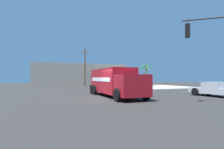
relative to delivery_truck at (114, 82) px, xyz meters
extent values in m
plane|color=#33302D|center=(-1.28, -1.27, -1.42)|extent=(100.00, 100.00, 0.00)
cube|color=beige|center=(12.35, 12.37, -1.35)|extent=(12.50, 12.50, 0.14)
cube|color=#AD141E|center=(-0.03, 0.74, 0.09)|extent=(2.64, 6.63, 2.32)
cube|color=#AD141E|center=(0.13, -3.63, -0.22)|extent=(2.47, 1.99, 1.70)
cube|color=black|center=(0.17, -4.48, 0.12)|extent=(2.02, 0.15, 0.88)
cube|color=#B2B2B7|center=(-0.14, 3.91, -1.23)|extent=(2.31, 0.28, 0.21)
cube|color=white|center=(1.18, 0.79, 0.21)|extent=(0.22, 5.50, 0.36)
cube|color=white|center=(-1.24, 0.70, 0.21)|extent=(0.22, 5.50, 0.36)
cylinder|color=black|center=(1.37, -3.53, -0.92)|extent=(0.32, 1.01, 1.00)
cylinder|color=black|center=(-1.11, -3.62, -0.92)|extent=(0.32, 1.01, 1.00)
cylinder|color=black|center=(1.15, 2.46, -0.92)|extent=(0.32, 1.01, 1.00)
cylinder|color=black|center=(-1.33, 2.37, -0.92)|extent=(0.32, 1.01, 1.00)
cylinder|color=black|center=(1.11, 3.51, -0.92)|extent=(0.32, 1.01, 1.00)
cylinder|color=black|center=(-1.37, 3.42, -0.92)|extent=(0.32, 1.01, 1.00)
cylinder|color=#38383D|center=(4.72, -7.54, 4.32)|extent=(4.01, 3.02, 0.12)
cylinder|color=#38383D|center=(3.03, -6.29, 4.19)|extent=(0.03, 0.03, 0.25)
cube|color=black|center=(3.03, -6.29, 3.59)|extent=(0.42, 0.42, 0.95)
sphere|color=red|center=(3.14, -6.14, 3.91)|extent=(0.20, 0.20, 0.20)
sphere|color=#EFA314|center=(3.14, -6.14, 3.60)|extent=(0.20, 0.20, 0.20)
sphere|color=#19CC4C|center=(3.14, -6.14, 3.29)|extent=(0.20, 0.20, 0.20)
cube|color=#B7BABF|center=(8.92, -1.81, -0.89)|extent=(2.05, 1.63, 0.50)
cube|color=#B7BABF|center=(9.04, -3.40, -0.59)|extent=(2.07, 1.83, 1.10)
cube|color=black|center=(9.04, -3.40, -0.30)|extent=(1.89, 1.55, 0.48)
cylinder|color=black|center=(7.93, -2.01, -1.04)|extent=(0.29, 0.78, 0.76)
cylinder|color=black|center=(9.94, -1.87, -1.04)|extent=(0.29, 0.78, 0.76)
cube|color=#0F38B2|center=(11.37, 12.25, -0.35)|extent=(1.11, 1.16, 1.85)
cube|color=black|center=(11.04, 12.05, -0.21)|extent=(0.37, 0.59, 1.18)
cube|color=black|center=(9.83, 11.54, -0.35)|extent=(1.15, 1.09, 1.85)
cube|color=black|center=(9.64, 11.21, -0.21)|extent=(0.61, 0.35, 1.18)
cylinder|color=#7A6647|center=(12.74, 15.65, 0.85)|extent=(0.26, 0.26, 4.26)
ellipsoid|color=#2D7533|center=(13.54, 15.52, 2.60)|extent=(1.68, 0.63, 1.03)
ellipsoid|color=#2D7533|center=(13.25, 16.18, 2.50)|extent=(1.30, 1.34, 1.24)
ellipsoid|color=#2D7533|center=(12.59, 16.49, 2.70)|extent=(0.66, 1.78, 0.84)
ellipsoid|color=#2D7533|center=(12.03, 15.99, 2.59)|extent=(1.63, 1.02, 1.06)
ellipsoid|color=#2D7533|center=(11.91, 15.37, 2.76)|extent=(1.81, 0.91, 0.72)
ellipsoid|color=#2D7533|center=(12.72, 14.88, 2.55)|extent=(0.40, 1.59, 1.14)
ellipsoid|color=#2D7533|center=(13.21, 14.91, 2.74)|extent=(1.25, 1.69, 0.76)
cylinder|color=brown|center=(1.13, 20.58, 2.48)|extent=(0.30, 0.30, 7.79)
cube|color=brown|center=(1.13, 20.58, 5.67)|extent=(1.52, 1.75, 0.12)
cube|color=gray|center=(1.02, 25.24, 1.05)|extent=(20.82, 6.00, 4.94)
camera|label=1|loc=(-5.90, -15.84, 0.37)|focal=28.24mm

